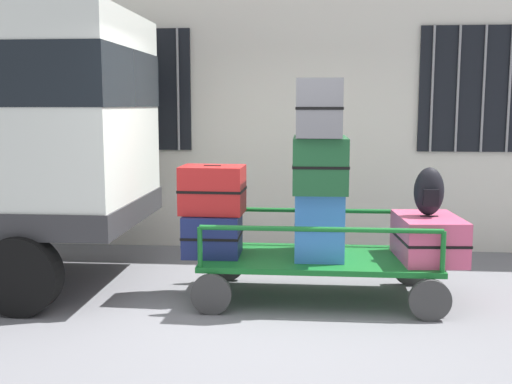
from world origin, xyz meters
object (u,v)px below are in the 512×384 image
(luggage_cart, at_px, (318,263))
(backpack, at_px, (429,192))
(suitcase_center_bottom, at_px, (428,238))
(suitcase_midleft_bottom, at_px, (319,223))
(suitcase_midleft_middle, at_px, (320,164))
(suitcase_midleft_top, at_px, (321,108))
(suitcase_left_middle, at_px, (213,190))
(suitcase_left_bottom, at_px, (213,235))

(luggage_cart, height_order, backpack, backpack)
(suitcase_center_bottom, relative_size, backpack, 1.90)
(luggage_cart, relative_size, backpack, 5.06)
(suitcase_midleft_bottom, bearing_deg, suitcase_center_bottom, -2.98)
(suitcase_midleft_middle, xyz_separation_m, suitcase_center_bottom, (1.00, -0.03, -0.67))
(suitcase_midleft_middle, distance_m, suitcase_midleft_top, 0.51)
(suitcase_left_middle, relative_size, suitcase_midleft_middle, 0.76)
(suitcase_left_middle, distance_m, suitcase_midleft_top, 1.25)
(suitcase_midleft_bottom, relative_size, backpack, 1.55)
(suitcase_midleft_bottom, distance_m, suitcase_midleft_middle, 0.56)
(suitcase_midleft_middle, relative_size, backpack, 1.81)
(suitcase_midleft_top, relative_size, backpack, 2.11)
(suitcase_left_bottom, relative_size, suitcase_midleft_top, 0.58)
(suitcase_midleft_middle, height_order, backpack, suitcase_midleft_middle)
(suitcase_left_middle, relative_size, suitcase_midleft_top, 0.65)
(suitcase_left_bottom, distance_m, suitcase_midleft_middle, 1.20)
(suitcase_left_middle, height_order, suitcase_midleft_bottom, suitcase_left_middle)
(suitcase_midleft_middle, relative_size, suitcase_center_bottom, 0.95)
(suitcase_center_bottom, bearing_deg, suitcase_left_bottom, -179.95)
(suitcase_midleft_bottom, distance_m, suitcase_midleft_top, 1.07)
(suitcase_left_middle, xyz_separation_m, suitcase_midleft_top, (1.00, 0.01, 0.76))
(suitcase_left_middle, distance_m, suitcase_center_bottom, 2.04)
(suitcase_midleft_top, bearing_deg, suitcase_center_bottom, -1.98)
(suitcase_left_bottom, height_order, suitcase_center_bottom, suitcase_center_bottom)
(suitcase_left_middle, height_order, suitcase_midleft_top, suitcase_midleft_top)
(suitcase_midleft_top, bearing_deg, suitcase_midleft_bottom, 90.00)
(luggage_cart, distance_m, suitcase_midleft_top, 1.45)
(suitcase_left_bottom, bearing_deg, backpack, 0.56)
(suitcase_center_bottom, xyz_separation_m, backpack, (-0.01, 0.02, 0.42))
(suitcase_midleft_top, distance_m, suitcase_center_bottom, 1.54)
(suitcase_midleft_middle, distance_m, backpack, 1.02)
(suitcase_left_middle, height_order, suitcase_midleft_middle, suitcase_midleft_middle)
(suitcase_midleft_bottom, distance_m, suitcase_center_bottom, 1.00)
(suitcase_midleft_top, bearing_deg, suitcase_left_middle, -179.56)
(suitcase_left_bottom, distance_m, suitcase_midleft_bottom, 1.01)
(luggage_cart, distance_m, suitcase_left_bottom, 1.03)
(suitcase_midleft_bottom, distance_m, backpack, 1.04)
(suitcase_midleft_top, xyz_separation_m, suitcase_center_bottom, (1.00, -0.03, -1.18))
(suitcase_left_middle, relative_size, suitcase_midleft_bottom, 0.89)
(suitcase_midleft_bottom, height_order, suitcase_midleft_middle, suitcase_midleft_middle)
(luggage_cart, height_order, suitcase_left_middle, suitcase_left_middle)
(backpack, bearing_deg, suitcase_midleft_top, 179.01)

